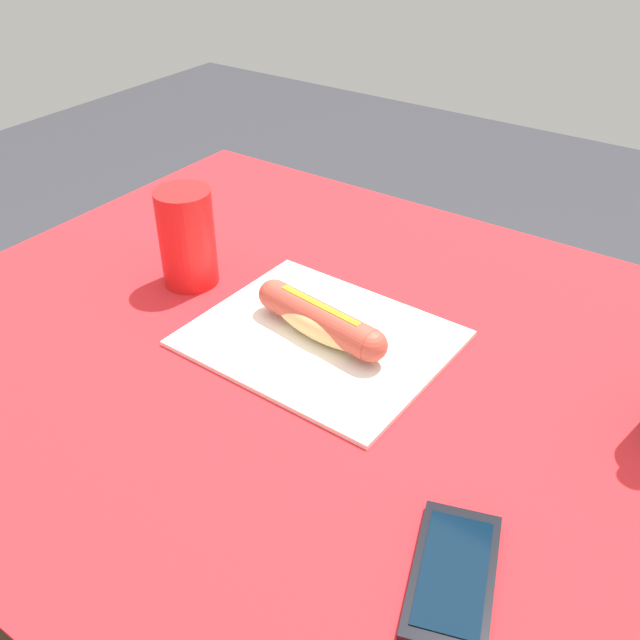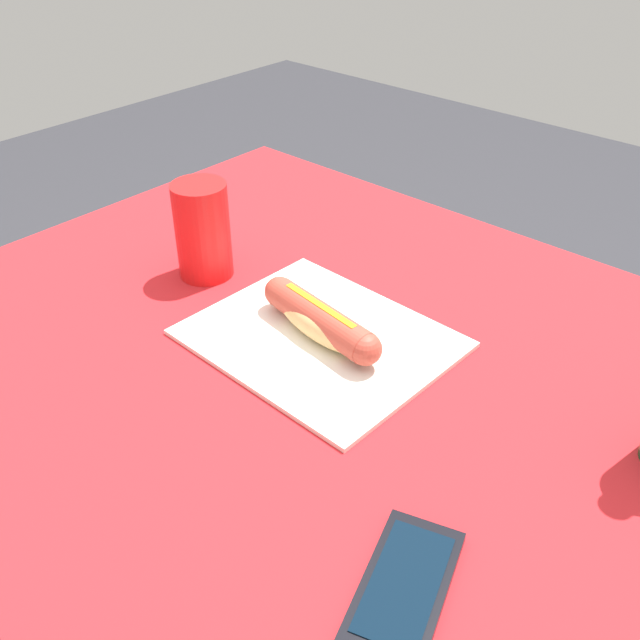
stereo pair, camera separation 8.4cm
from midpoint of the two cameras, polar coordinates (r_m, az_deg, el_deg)
dining_table at (r=0.92m, az=-1.16°, el=-10.28°), size 1.11×0.86×0.74m
paper_wrapper at (r=0.86m, az=-2.81°, el=-1.58°), size 0.30×0.25×0.01m
hot_dog at (r=0.84m, az=-2.86°, el=-0.11°), size 0.19×0.07×0.05m
cell_phone at (r=0.62m, az=6.66°, el=-19.93°), size 0.11×0.15×0.01m
drinking_cup at (r=0.96m, az=-13.16°, el=6.40°), size 0.07×0.07×0.13m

